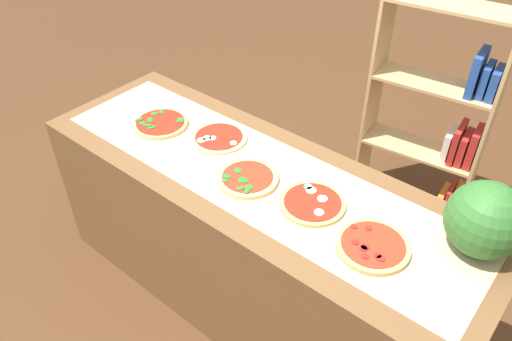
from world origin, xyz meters
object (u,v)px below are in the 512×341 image
(pizza_spinach_0, at_px, (160,123))
(pizza_spinach_2, at_px, (247,178))
(pizza_pepperoni_4, at_px, (373,246))
(watermelon, at_px, (485,220))
(pizza_mozzarella_3, at_px, (312,203))
(pizza_mozzarella_1, at_px, (219,138))
(bookshelf, at_px, (440,128))

(pizza_spinach_0, relative_size, pizza_spinach_2, 1.01)
(pizza_pepperoni_4, distance_m, watermelon, 0.42)
(pizza_mozzarella_3, bearing_deg, pizza_mozzarella_1, 170.60)
(pizza_spinach_0, distance_m, pizza_spinach_2, 0.64)
(pizza_mozzarella_1, relative_size, watermelon, 0.95)
(pizza_spinach_2, bearing_deg, watermelon, 14.81)
(pizza_spinach_0, height_order, pizza_mozzarella_1, pizza_spinach_0)
(pizza_spinach_2, bearing_deg, pizza_pepperoni_4, -0.68)
(watermelon, bearing_deg, pizza_mozzarella_3, -162.32)
(pizza_mozzarella_1, xyz_separation_m, pizza_spinach_2, (0.32, -0.16, 0.00))
(pizza_spinach_0, relative_size, pizza_mozzarella_3, 1.00)
(pizza_spinach_2, bearing_deg, pizza_mozzarella_1, 153.93)
(pizza_mozzarella_1, height_order, bookshelf, bookshelf)
(pizza_spinach_0, xyz_separation_m, watermelon, (1.58, 0.19, 0.14))
(bookshelf, bearing_deg, pizza_spinach_0, -129.40)
(pizza_mozzarella_1, xyz_separation_m, watermelon, (1.26, 0.09, 0.14))
(pizza_mozzarella_1, bearing_deg, pizza_pepperoni_4, -9.71)
(pizza_pepperoni_4, relative_size, watermelon, 0.97)
(pizza_pepperoni_4, bearing_deg, watermelon, 40.25)
(pizza_spinach_2, bearing_deg, pizza_spinach_0, 175.03)
(pizza_spinach_0, distance_m, pizza_mozzarella_1, 0.34)
(pizza_spinach_2, xyz_separation_m, pizza_pepperoni_4, (0.64, -0.01, 0.00))
(pizza_mozzarella_1, height_order, pizza_mozzarella_3, pizza_mozzarella_3)
(bookshelf, bearing_deg, pizza_pepperoni_4, -79.70)
(pizza_mozzarella_1, bearing_deg, bookshelf, 58.32)
(pizza_spinach_2, distance_m, bookshelf, 1.40)
(pizza_mozzarella_1, xyz_separation_m, pizza_pepperoni_4, (0.96, -0.16, 0.00))
(pizza_spinach_0, distance_m, pizza_mozzarella_3, 0.96)
(bookshelf, bearing_deg, pizza_mozzarella_3, -93.54)
(pizza_mozzarella_1, height_order, watermelon, watermelon)
(pizza_spinach_0, bearing_deg, pizza_spinach_2, -4.97)
(pizza_mozzarella_1, bearing_deg, pizza_spinach_2, -26.07)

